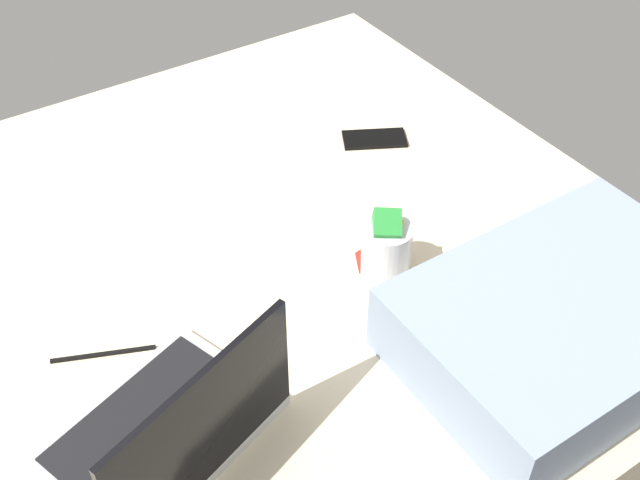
# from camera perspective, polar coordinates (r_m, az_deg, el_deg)

# --- Properties ---
(bed_mattress) EXTENTS (1.80, 1.40, 0.18)m
(bed_mattress) POSITION_cam_1_polar(r_m,az_deg,el_deg) (1.48, -10.79, -5.91)
(bed_mattress) COLOR beige
(bed_mattress) RESTS_ON ground
(laptop) EXTENTS (0.39, 0.33, 0.23)m
(laptop) POSITION_cam_1_polar(r_m,az_deg,el_deg) (1.17, -10.92, -13.58)
(laptop) COLOR #B7BABC
(laptop) RESTS_ON bed_mattress
(snack_cup) EXTENTS (0.10, 0.10, 0.15)m
(snack_cup) POSITION_cam_1_polar(r_m,az_deg,el_deg) (1.38, 4.87, -0.62)
(snack_cup) COLOR silver
(snack_cup) RESTS_ON bed_mattress
(cell_phone) EXTENTS (0.16, 0.13, 0.01)m
(cell_phone) POSITION_cam_1_polar(r_m,az_deg,el_deg) (1.74, 4.03, 7.44)
(cell_phone) COLOR black
(cell_phone) RESTS_ON bed_mattress
(pillow) EXTENTS (0.52, 0.36, 0.13)m
(pillow) POSITION_cam_1_polar(r_m,az_deg,el_deg) (1.31, 17.57, -5.71)
(pillow) COLOR #8C9EB7
(pillow) RESTS_ON bed_mattress
(charger_cable) EXTENTS (0.16, 0.07, 0.01)m
(charger_cable) POSITION_cam_1_polar(r_m,az_deg,el_deg) (1.33, -15.65, -8.10)
(charger_cable) COLOR black
(charger_cable) RESTS_ON bed_mattress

